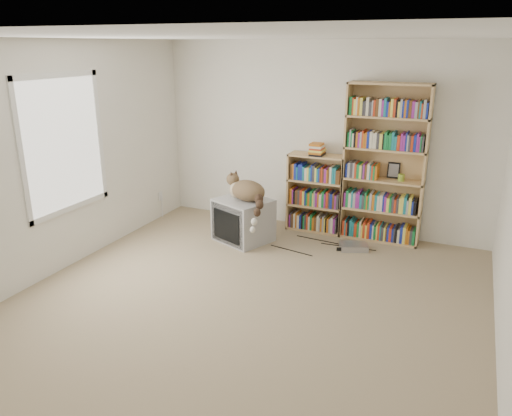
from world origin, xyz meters
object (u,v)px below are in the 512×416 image
at_px(dvd_player, 354,247).
at_px(crt_tv, 244,220).
at_px(cat, 249,195).
at_px(bookcase_short, 317,196).
at_px(bookcase_tall, 384,169).

bearing_deg(dvd_player, crt_tv, 168.12).
xyz_separation_m(cat, bookcase_short, (0.64, 0.82, -0.16)).
height_order(cat, bookcase_tall, bookcase_tall).
bearing_deg(crt_tv, bookcase_tall, 47.24).
bearing_deg(bookcase_tall, cat, -151.20).
relative_size(crt_tv, cat, 1.17).
xyz_separation_m(cat, bookcase_tall, (1.50, 0.83, 0.30)).
relative_size(cat, dvd_player, 2.08).
bearing_deg(bookcase_short, dvd_player, -37.48).
distance_m(bookcase_tall, bookcase_short, 0.98).
relative_size(crt_tv, bookcase_tall, 0.40).
height_order(crt_tv, bookcase_tall, bookcase_tall).
bearing_deg(cat, bookcase_short, 65.21).
relative_size(cat, bookcase_tall, 0.34).
distance_m(cat, bookcase_tall, 1.74).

